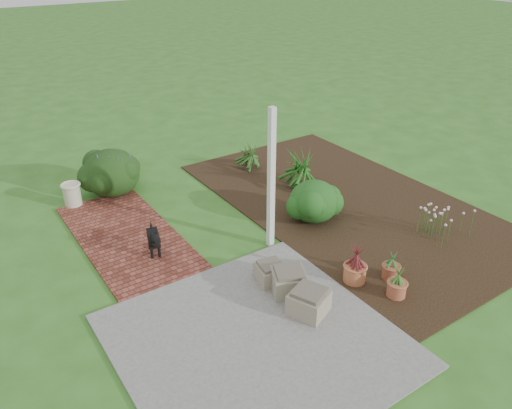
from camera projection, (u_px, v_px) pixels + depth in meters
ground at (259, 252)px, 8.58m from camera, size 80.00×80.00×0.00m
concrete_patio at (256, 340)px, 6.68m from camera, size 3.50×3.50×0.04m
brick_path at (127, 236)px, 9.01m from camera, size 1.60×3.50×0.04m
garden_bed at (347, 203)px, 10.18m from camera, size 4.00×7.00×0.03m
veranda_post at (271, 181)px, 8.22m from camera, size 0.10×0.10×2.50m
stone_trough_near at (309, 303)px, 7.08m from camera, size 0.65×0.65×0.33m
stone_trough_mid at (289, 282)px, 7.50m from camera, size 0.66×0.66×0.33m
stone_trough_far at (271, 273)px, 7.74m from camera, size 0.48×0.48×0.28m
black_dog at (154, 239)px, 8.31m from camera, size 0.30×0.60×0.53m
cream_ceramic_urn at (72, 195)px, 9.94m from camera, size 0.40×0.40×0.45m
evergreen_shrub at (314, 200)px, 9.37m from camera, size 0.99×0.99×0.80m
agapanthus_clump_back at (300, 165)px, 10.59m from camera, size 1.25×1.25×1.00m
agapanthus_clump_front at (249, 153)px, 11.53m from camera, size 1.01×1.01×0.73m
pink_flower_patch at (442, 221)px, 8.93m from camera, size 0.90×0.90×0.56m
terracotta_pot_bronze at (355, 273)px, 7.76m from camera, size 0.44×0.44×0.28m
terracotta_pot_small_left at (391, 271)px, 7.85m from camera, size 0.32×0.32×0.22m
terracotta_pot_small_right at (397, 289)px, 7.45m from camera, size 0.37×0.37×0.24m
purple_flowering_bush at (111, 172)px, 10.36m from camera, size 1.51×1.51×0.99m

